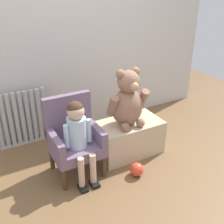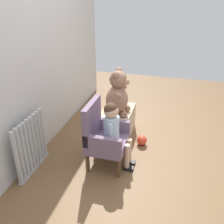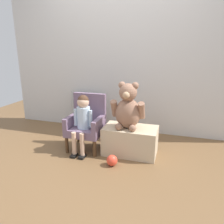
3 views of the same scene
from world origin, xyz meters
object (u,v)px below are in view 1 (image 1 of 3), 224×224
(child_figure, at_px, (78,130))
(toy_ball, at_px, (137,169))
(child_armchair, at_px, (74,137))
(low_bench, at_px, (128,137))
(radiator, at_px, (23,119))
(large_teddy_bear, at_px, (128,101))

(child_figure, distance_m, toy_ball, 0.68)
(child_armchair, distance_m, toy_ball, 0.66)
(child_armchair, xyz_separation_m, low_bench, (0.60, 0.00, -0.18))
(radiator, xyz_separation_m, large_teddy_bear, (0.87, -0.72, 0.30))
(low_bench, xyz_separation_m, large_teddy_bear, (-0.03, -0.02, 0.43))
(radiator, xyz_separation_m, child_figure, (0.31, -0.82, 0.19))
(low_bench, bearing_deg, child_figure, -168.60)
(child_figure, bearing_deg, child_armchair, 90.00)
(radiator, height_order, large_teddy_bear, large_teddy_bear)
(large_teddy_bear, relative_size, toy_ball, 4.48)
(child_figure, xyz_separation_m, large_teddy_bear, (0.56, 0.10, 0.12))
(radiator, height_order, child_armchair, child_armchair)
(child_armchair, height_order, low_bench, child_armchair)
(child_armchair, xyz_separation_m, toy_ball, (0.46, -0.36, -0.29))
(low_bench, relative_size, toy_ball, 5.21)
(large_teddy_bear, height_order, toy_ball, large_teddy_bear)
(child_armchair, bearing_deg, child_figure, -90.00)
(toy_ball, bearing_deg, radiator, 126.13)
(radiator, xyz_separation_m, child_armchair, (0.31, -0.70, 0.05))
(large_teddy_bear, distance_m, toy_ball, 0.65)
(child_armchair, relative_size, large_teddy_bear, 1.27)
(child_armchair, bearing_deg, low_bench, 0.36)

